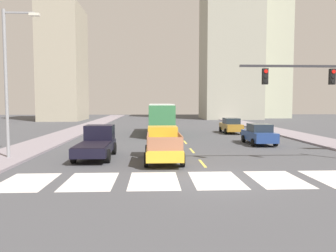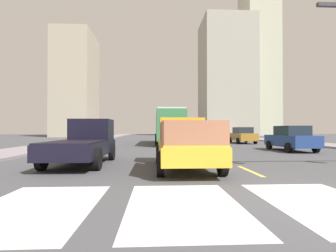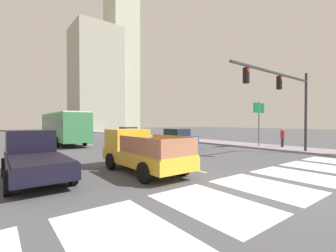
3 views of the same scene
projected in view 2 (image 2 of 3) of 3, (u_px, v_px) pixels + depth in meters
ground_plane at (324, 203)px, 5.11m from camera, size 160.00×160.00×0.00m
sidewalk_right at (322, 145)px, 23.70m from camera, size 3.54×110.00×0.15m
sidewalk_left at (55, 146)px, 22.46m from camera, size 3.54×110.00×0.15m
crosswalk_stripe_1 at (35, 207)px, 4.82m from camera, size 2.17×3.46×0.01m
crosswalk_stripe_2 at (184, 205)px, 4.96m from camera, size 2.17×3.46×0.01m
crosswalk_stripe_3 at (324, 203)px, 5.11m from camera, size 2.17×3.46×0.01m
lane_dash_0 at (250, 171)px, 9.10m from camera, size 0.16×2.40×0.01m
lane_dash_1 at (216, 156)px, 14.09m from camera, size 0.16×2.40×0.01m
lane_dash_2 at (200, 149)px, 19.09m from camera, size 0.16×2.40×0.01m
lane_dash_3 at (191, 145)px, 24.08m from camera, size 0.16×2.40×0.01m
lane_dash_4 at (184, 143)px, 29.07m from camera, size 0.16×2.40×0.01m
lane_dash_5 at (180, 141)px, 34.07m from camera, size 0.16×2.40×0.01m
lane_dash_6 at (177, 139)px, 39.06m from camera, size 0.16×2.40×0.01m
lane_dash_7 at (174, 138)px, 44.05m from camera, size 0.16×2.40×0.01m
pickup_stakebed at (184, 143)px, 10.06m from camera, size 2.18×5.20×1.96m
pickup_dark at (85, 142)px, 11.26m from camera, size 2.18×5.20×1.96m
city_bus at (168, 125)px, 26.28m from camera, size 2.72×10.80×3.32m
sedan_near_left at (291, 138)px, 17.64m from camera, size 2.02×4.40×1.72m
sedan_mid at (242, 135)px, 27.61m from camera, size 2.02×4.40×1.72m
tower_tall_centre at (259, 35)px, 66.98m from camera, size 8.04×9.18×52.06m
block_mid_left at (76, 85)px, 54.95m from camera, size 7.42×11.12×21.86m
block_mid_right at (226, 78)px, 61.58m from camera, size 11.62×11.68×27.52m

